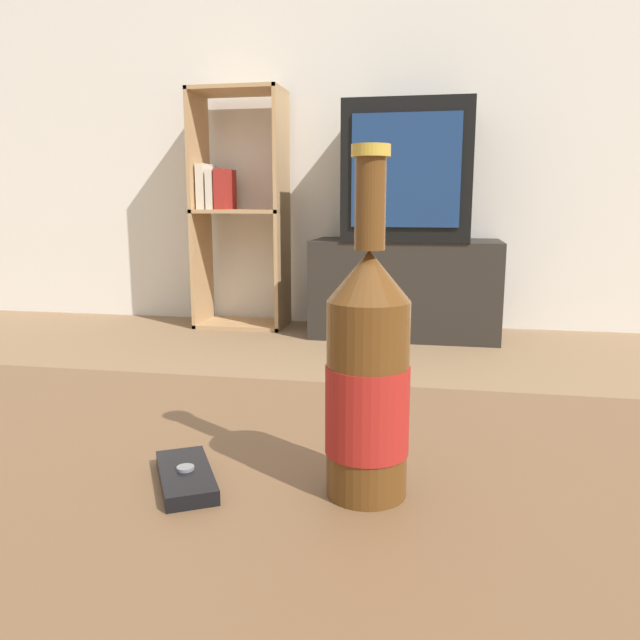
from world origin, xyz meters
name	(u,v)px	position (x,y,z in m)	size (l,w,h in m)	color
back_wall	(406,83)	(0.00, 3.02, 1.30)	(8.00, 0.05, 2.60)	silver
coffee_table	(193,557)	(0.00, 0.00, 0.37)	(1.37, 0.78, 0.42)	brown
tv_stand	(405,288)	(0.04, 2.73, 0.25)	(0.94, 0.44, 0.49)	#28231E
television	(408,173)	(0.04, 2.73, 0.82)	(0.61, 0.47, 0.66)	black
bookshelf	(235,206)	(-0.89, 2.81, 0.66)	(0.49, 0.30, 1.26)	tan
beer_bottle	(368,378)	(0.15, 0.05, 0.53)	(0.07, 0.07, 0.30)	#563314
cell_phone	(186,477)	(-0.02, 0.04, 0.43)	(0.09, 0.12, 0.02)	black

